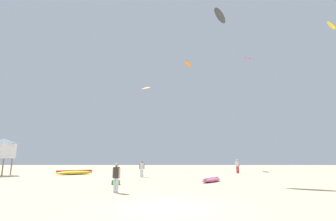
# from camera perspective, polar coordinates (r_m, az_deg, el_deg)

# --- Properties ---
(ground_plane) EXTENTS (120.00, 120.00, 0.00)m
(ground_plane) POSITION_cam_1_polar(r_m,az_deg,el_deg) (10.51, 0.06, -21.56)
(ground_plane) COLOR #C6B28C
(person_foreground) EXTENTS (0.49, 0.37, 1.64)m
(person_foreground) POSITION_cam_1_polar(r_m,az_deg,el_deg) (14.63, -12.03, -14.59)
(person_foreground) COLOR silver
(person_foreground) RESTS_ON ground
(person_midground) EXTENTS (0.54, 0.38, 1.66)m
(person_midground) POSITION_cam_1_polar(r_m,az_deg,el_deg) (25.98, -6.17, -13.09)
(person_midground) COLOR silver
(person_midground) RESTS_ON ground
(person_left) EXTENTS (0.47, 0.44, 1.78)m
(person_left) POSITION_cam_1_polar(r_m,az_deg,el_deg) (33.54, 15.87, -12.16)
(person_left) COLOR #B21E23
(person_left) RESTS_ON ground
(kite_grounded_near) EXTENTS (4.37, 3.41, 0.54)m
(kite_grounded_near) POSITION_cam_1_polar(r_m,az_deg,el_deg) (31.85, -21.04, -13.35)
(kite_grounded_near) COLOR yellow
(kite_grounded_near) RESTS_ON ground
(kite_grounded_mid) EXTENTS (2.47, 3.09, 0.40)m
(kite_grounded_mid) POSITION_cam_1_polar(r_m,az_deg,el_deg) (21.13, 9.98, -15.62)
(kite_grounded_mid) COLOR #E5598C
(kite_grounded_mid) RESTS_ON ground
(lifeguard_tower) EXTENTS (2.30, 2.30, 4.15)m
(lifeguard_tower) POSITION_cam_1_polar(r_m,az_deg,el_deg) (34.18, -34.15, -7.28)
(lifeguard_tower) COLOR #8C704C
(lifeguard_tower) RESTS_ON ground
(cooler_box) EXTENTS (0.56, 0.36, 0.32)m
(cooler_box) POSITION_cam_1_polar(r_m,az_deg,el_deg) (19.12, -12.12, -16.10)
(cooler_box) COLOR green
(cooler_box) RESTS_ON ground
(kite_aloft_0) EXTENTS (2.26, 1.92, 0.56)m
(kite_aloft_0) POSITION_cam_1_polar(r_m,az_deg,el_deg) (46.45, -5.18, 5.20)
(kite_aloft_0) COLOR orange
(kite_aloft_1) EXTENTS (1.65, 3.27, 0.37)m
(kite_aloft_1) POSITION_cam_1_polar(r_m,az_deg,el_deg) (48.85, 4.68, 10.77)
(kite_aloft_1) COLOR orange
(kite_aloft_2) EXTENTS (2.19, 1.23, 0.47)m
(kite_aloft_2) POSITION_cam_1_polar(r_m,az_deg,el_deg) (45.65, 18.26, 11.45)
(kite_aloft_2) COLOR #E5598C
(kite_aloft_3) EXTENTS (2.49, 3.62, 0.67)m
(kite_aloft_3) POSITION_cam_1_polar(r_m,az_deg,el_deg) (30.86, 12.01, 20.80)
(kite_aloft_3) COLOR #2D2D33
(kite_aloft_5) EXTENTS (2.22, 2.13, 0.59)m
(kite_aloft_5) POSITION_cam_1_polar(r_m,az_deg,el_deg) (35.29, 33.82, 16.15)
(kite_aloft_5) COLOR yellow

